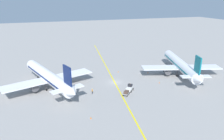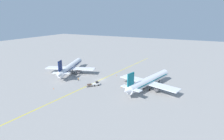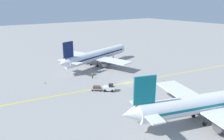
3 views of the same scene
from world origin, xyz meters
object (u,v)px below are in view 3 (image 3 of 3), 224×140
at_px(traffic_cone_near_nose, 163,80).
at_px(traffic_cone_by_wingtip, 45,83).
at_px(traffic_cone_far_edge, 148,104).
at_px(baggage_cart_trailing, 97,88).
at_px(ground_crew_worker, 92,75).
at_px(airplane_at_gate, 97,55).
at_px(airplane_adjacent_stand, 208,103).
at_px(baggage_tug_white, 109,88).
at_px(traffic_cone_mid_apron, 181,95).

bearing_deg(traffic_cone_near_nose, traffic_cone_by_wingtip, -121.10).
distance_m(traffic_cone_near_nose, traffic_cone_by_wingtip, 34.20).
distance_m(traffic_cone_by_wingtip, traffic_cone_far_edge, 30.45).
bearing_deg(baggage_cart_trailing, ground_crew_worker, 156.63).
relative_size(baggage_cart_trailing, traffic_cone_near_nose, 5.25).
bearing_deg(traffic_cone_near_nose, airplane_at_gate, -164.37).
xyz_separation_m(ground_crew_worker, traffic_cone_far_edge, (23.10, 1.12, -0.63)).
bearing_deg(ground_crew_worker, airplane_adjacent_stand, 9.51).
bearing_deg(traffic_cone_far_edge, airplane_adjacent_stand, 22.44).
relative_size(baggage_tug_white, baggage_cart_trailing, 1.13).
bearing_deg(airplane_at_gate, ground_crew_worker, -36.48).
relative_size(traffic_cone_near_nose, traffic_cone_mid_apron, 1.00).
height_order(airplane_at_gate, ground_crew_worker, airplane_at_gate).
relative_size(traffic_cone_mid_apron, traffic_cone_by_wingtip, 1.00).
relative_size(airplane_at_gate, traffic_cone_mid_apron, 62.88).
xyz_separation_m(ground_crew_worker, traffic_cone_near_nose, (14.03, 15.83, -0.63)).
height_order(airplane_adjacent_stand, traffic_cone_by_wingtip, airplane_adjacent_stand).
bearing_deg(traffic_cone_mid_apron, traffic_cone_by_wingtip, -138.32).
bearing_deg(traffic_cone_by_wingtip, baggage_cart_trailing, 36.51).
height_order(airplane_adjacent_stand, traffic_cone_near_nose, airplane_adjacent_stand).
height_order(airplane_adjacent_stand, ground_crew_worker, airplane_adjacent_stand).
xyz_separation_m(airplane_adjacent_stand, traffic_cone_near_nose, (-20.29, 10.08, -3.43)).
distance_m(airplane_adjacent_stand, traffic_cone_mid_apron, 12.05).
distance_m(airplane_adjacent_stand, ground_crew_worker, 34.91).
distance_m(airplane_at_gate, airplane_adjacent_stand, 46.09).
distance_m(baggage_tug_white, traffic_cone_by_wingtip, 19.18).
bearing_deg(baggage_cart_trailing, traffic_cone_near_nose, 76.23).
xyz_separation_m(traffic_cone_near_nose, traffic_cone_by_wingtip, (-17.66, -29.28, 0.00)).
distance_m(traffic_cone_mid_apron, traffic_cone_far_edge, 10.28).
bearing_deg(airplane_at_gate, traffic_cone_by_wingtip, -69.98).
relative_size(airplane_at_gate, traffic_cone_near_nose, 62.88).
bearing_deg(baggage_tug_white, ground_crew_worker, 172.65).
height_order(baggage_tug_white, traffic_cone_far_edge, baggage_tug_white).
height_order(airplane_adjacent_stand, traffic_cone_mid_apron, airplane_adjacent_stand).
distance_m(baggage_cart_trailing, ground_crew_worker, 10.00).
height_order(airplane_at_gate, baggage_cart_trailing, airplane_at_gate).
xyz_separation_m(traffic_cone_by_wingtip, traffic_cone_far_edge, (26.74, 14.57, 0.00)).
distance_m(ground_crew_worker, traffic_cone_far_edge, 23.14).
relative_size(airplane_adjacent_stand, traffic_cone_by_wingtip, 63.45).
height_order(traffic_cone_by_wingtip, traffic_cone_far_edge, same).
relative_size(ground_crew_worker, traffic_cone_far_edge, 3.05).
bearing_deg(traffic_cone_far_edge, airplane_at_gate, 167.80).
xyz_separation_m(baggage_cart_trailing, traffic_cone_far_edge, (13.92, 5.08, -0.49)).
distance_m(traffic_cone_mid_apron, traffic_cone_by_wingtip, 37.28).
distance_m(baggage_cart_trailing, traffic_cone_mid_apron, 21.46).
bearing_deg(ground_crew_worker, airplane_at_gate, 143.52).
bearing_deg(ground_crew_worker, traffic_cone_near_nose, 48.45).
bearing_deg(traffic_cone_far_edge, baggage_tug_white, -167.65).
xyz_separation_m(baggage_cart_trailing, traffic_cone_near_nose, (4.85, 19.80, -0.49)).
xyz_separation_m(airplane_at_gate, ground_crew_worker, (11.68, -8.64, -2.80)).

